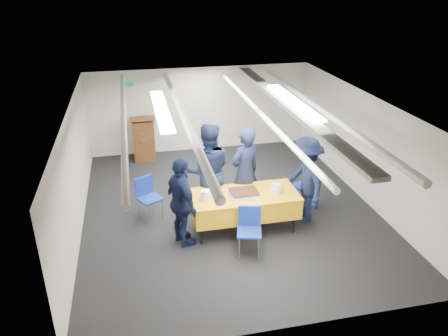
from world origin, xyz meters
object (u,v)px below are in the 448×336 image
(chair_near, at_px, (249,226))
(sailor_a, at_px, (245,173))
(podium, at_px, (144,138))
(sailor_c, at_px, (182,202))
(sheet_cake, at_px, (244,193))
(serving_table, at_px, (244,204))
(chair_left, at_px, (147,194))
(sailor_b, at_px, (208,171))
(sailor_d, at_px, (305,180))
(chair_right, at_px, (307,182))

(chair_near, relative_size, sailor_a, 0.46)
(podium, bearing_deg, sailor_a, -60.86)
(sailor_c, bearing_deg, chair_near, -132.88)
(sheet_cake, bearing_deg, serving_table, 62.93)
(chair_near, relative_size, chair_left, 1.00)
(sailor_a, relative_size, sailor_b, 0.95)
(sheet_cake, distance_m, chair_left, 2.01)
(chair_left, bearing_deg, sailor_d, -14.46)
(chair_near, bearing_deg, sailor_d, 31.33)
(podium, distance_m, sailor_c, 4.16)
(sailor_d, bearing_deg, sailor_c, -86.74)
(serving_table, relative_size, sailor_c, 1.18)
(chair_left, bearing_deg, serving_table, -25.73)
(chair_near, bearing_deg, sailor_c, 155.96)
(podium, bearing_deg, serving_table, -66.21)
(sheet_cake, xyz_separation_m, sailor_a, (0.17, 0.61, 0.13))
(serving_table, distance_m, chair_left, 1.99)
(chair_right, bearing_deg, serving_table, -156.23)
(podium, xyz_separation_m, sailor_a, (1.86, -3.33, 0.33))
(podium, relative_size, chair_near, 1.44)
(sheet_cake, relative_size, chair_right, 0.63)
(sailor_a, xyz_separation_m, sailor_d, (1.10, -0.47, -0.06))
(sheet_cake, height_order, chair_near, chair_near)
(sheet_cake, height_order, sailor_b, sailor_b)
(podium, relative_size, sailor_c, 0.73)
(podium, height_order, chair_right, podium)
(sailor_b, bearing_deg, sailor_a, 173.08)
(sailor_a, xyz_separation_m, sailor_c, (-1.37, -0.79, -0.08))
(chair_left, height_order, sailor_b, sailor_b)
(sheet_cake, bearing_deg, sailor_d, 6.23)
(sailor_b, relative_size, sailor_c, 1.15)
(chair_right, xyz_separation_m, sailor_d, (-0.32, -0.61, 0.36))
(chair_right, bearing_deg, sailor_d, -118.06)
(podium, relative_size, sailor_b, 0.63)
(serving_table, distance_m, sailor_b, 1.00)
(chair_near, height_order, sailor_a, sailor_a)
(chair_near, bearing_deg, serving_table, 82.00)
(podium, height_order, sailor_c, sailor_c)
(chair_right, bearing_deg, sheet_cake, -154.91)
(sheet_cake, bearing_deg, podium, 113.13)
(serving_table, height_order, chair_left, chair_left)
(chair_right, height_order, sailor_c, sailor_c)
(podium, bearing_deg, sailor_c, -83.23)
(sailor_d, bearing_deg, chair_right, 147.80)
(sailor_a, bearing_deg, sheet_cake, 50.66)
(sailor_a, xyz_separation_m, sailor_b, (-0.72, 0.14, 0.05))
(serving_table, bearing_deg, chair_right, 23.77)
(sheet_cake, xyz_separation_m, chair_near, (-0.07, -0.68, -0.28))
(sheet_cake, height_order, chair_left, chair_left)
(podium, relative_size, sailor_a, 0.66)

